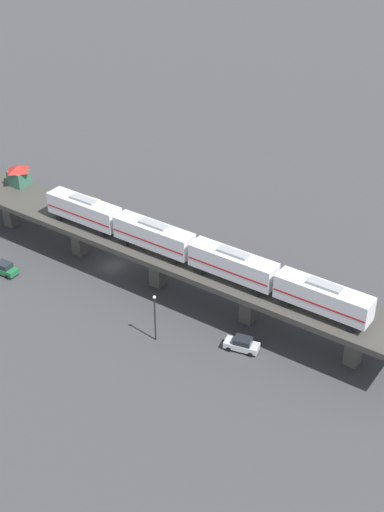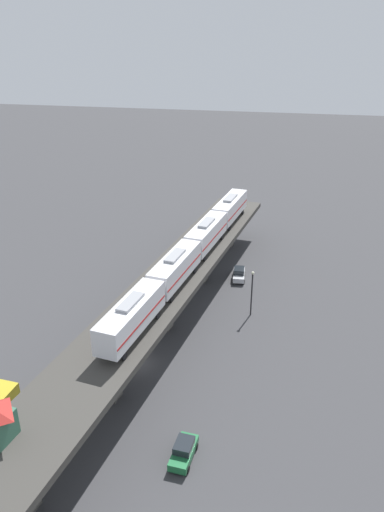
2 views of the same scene
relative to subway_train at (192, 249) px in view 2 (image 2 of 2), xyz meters
name	(u,v)px [view 2 (image 2 of 2)]	position (x,y,z in m)	size (l,w,h in m)	color
ground_plane	(138,363)	(3.73, 15.04, -9.10)	(400.00, 400.00, 0.00)	#38383A
elevated_viaduct	(136,324)	(3.71, 14.88, -3.44)	(22.30, 92.21, 6.56)	#393733
subway_train	(192,249)	(0.00, 0.00, 0.00)	(10.34, 49.65, 4.45)	silver
street_car_silver	(239,274)	(-5.78, -9.84, -8.16)	(2.23, 4.53, 1.89)	#B7BABF
street_car_green	(184,451)	(-5.01, 28.28, -8.16)	(2.24, 4.53, 1.89)	#1E6638
street_lamp	(252,290)	(-8.74, 0.94, -4.99)	(0.44, 0.44, 6.94)	black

